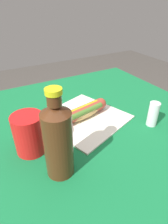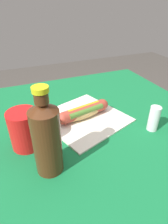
{
  "view_description": "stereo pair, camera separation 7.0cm",
  "coord_description": "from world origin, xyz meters",
  "px_view_note": "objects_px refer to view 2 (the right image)",
  "views": [
    {
      "loc": [
        0.24,
        0.5,
        1.14
      ],
      "look_at": [
        -0.05,
        -0.03,
        0.77
      ],
      "focal_mm": 30.43,
      "sensor_mm": 36.0,
      "label": 1
    },
    {
      "loc": [
        0.17,
        0.53,
        1.14
      ],
      "look_at": [
        -0.05,
        -0.03,
        0.77
      ],
      "focal_mm": 30.43,
      "sensor_mm": 36.0,
      "label": 2
    }
  ],
  "objects_px": {
    "soda_bottle": "(47,138)",
    "hot_dog": "(84,112)",
    "drinking_cup": "(25,130)",
    "salt_shaker": "(154,119)"
  },
  "relations": [
    {
      "from": "soda_bottle",
      "to": "hot_dog",
      "type": "bearing_deg",
      "value": -133.43
    },
    {
      "from": "hot_dog",
      "to": "drinking_cup",
      "type": "bearing_deg",
      "value": 17.31
    },
    {
      "from": "hot_dog",
      "to": "soda_bottle",
      "type": "height_order",
      "value": "soda_bottle"
    },
    {
      "from": "soda_bottle",
      "to": "drinking_cup",
      "type": "distance_m",
      "value": 0.13
    },
    {
      "from": "soda_bottle",
      "to": "salt_shaker",
      "type": "bearing_deg",
      "value": -174.44
    },
    {
      "from": "soda_bottle",
      "to": "drinking_cup",
      "type": "bearing_deg",
      "value": -69.66
    },
    {
      "from": "soda_bottle",
      "to": "salt_shaker",
      "type": "distance_m",
      "value": 0.38
    },
    {
      "from": "salt_shaker",
      "to": "hot_dog",
      "type": "bearing_deg",
      "value": -37.8
    },
    {
      "from": "soda_bottle",
      "to": "salt_shaker",
      "type": "xyz_separation_m",
      "value": [
        -0.37,
        -0.04,
        -0.06
      ]
    },
    {
      "from": "hot_dog",
      "to": "salt_shaker",
      "type": "relative_size",
      "value": 2.4
    }
  ]
}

